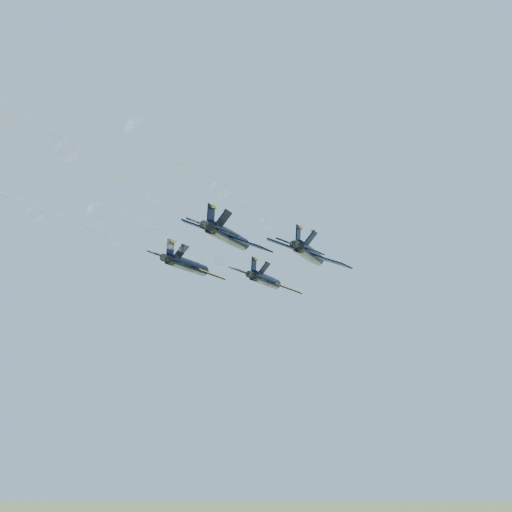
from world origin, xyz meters
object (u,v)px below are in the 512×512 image
Objects in this scene: jet_lead at (266,281)px; jet_left at (188,266)px; jet_slot at (229,237)px; jet_right at (310,254)px.

jet_left is (-4.93, -14.36, 0.00)m from jet_lead.
jet_left is 15.31m from jet_slot.
jet_right is 1.00× the size of jet_slot.
jet_lead and jet_left have the same top height.
jet_lead is 1.00× the size of jet_left.
jet_slot is (-5.02, -13.06, 0.00)m from jet_right.
jet_left is 1.00× the size of jet_right.
jet_right is (18.60, 6.00, 0.00)m from jet_left.
jet_left is 1.00× the size of jet_slot.
jet_lead and jet_slot have the same top height.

